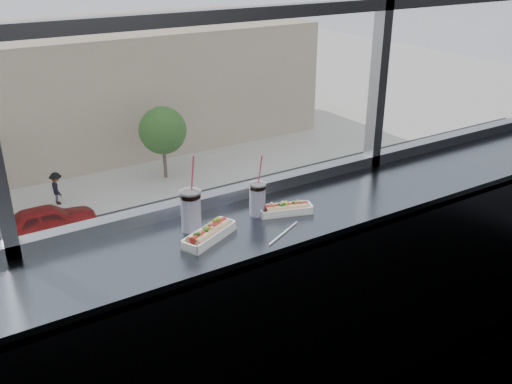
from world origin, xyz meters
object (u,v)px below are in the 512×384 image
tree_right (163,131)px  car_near_d (227,256)px  car_near_e (340,222)px  loose_straw (283,233)px  hotdog_tray_right (286,209)px  wrapper (188,242)px  car_far_b (47,216)px  pedestrian_c (56,185)px  hotdog_tray_left (209,233)px  soda_cup_right (257,197)px  soda_cup_left (191,208)px

tree_right → car_near_d: bearing=-101.7°
car_near_e → loose_straw: bearing=132.5°
car_near_d → tree_right: 12.40m
hotdog_tray_right → wrapper: (-0.53, -0.02, -0.02)m
hotdog_tray_right → tree_right: bearing=86.9°
car_near_d → wrapper: bearing=144.1°
hotdog_tray_right → car_far_b: size_ratio=0.04×
car_near_e → pedestrian_c: (-10.27, 11.58, 0.05)m
hotdog_tray_right → car_near_e: bearing=66.1°
hotdog_tray_left → tree_right: 31.90m
hotdog_tray_right → loose_straw: bearing=-109.2°
soda_cup_right → car_far_b: size_ratio=0.05×
hotdog_tray_left → wrapper: hotdog_tray_left is taller
loose_straw → tree_right: loose_straw is taller
tree_right → soda_cup_left: bearing=-112.3°
pedestrian_c → tree_right: (6.56, 0.42, 1.88)m
loose_straw → pedestrian_c: size_ratio=0.11×
pedestrian_c → car_far_b: bearing=159.0°
soda_cup_left → car_near_d: bearing=60.7°
soda_cup_left → tree_right: soda_cup_left is taller
hotdog_tray_right → car_near_e: (14.82, 16.28, -11.04)m
wrapper → tree_right: 31.93m
soda_cup_right → tree_right: 31.72m
car_near_e → car_near_d: bearing=84.8°
soda_cup_left → pedestrian_c: 30.31m
wrapper → car_near_e: bearing=46.7°
hotdog_tray_right → soda_cup_left: soda_cup_left is taller
loose_straw → wrapper: 0.43m
hotdog_tray_right → pedestrian_c: size_ratio=0.12×
car_near_e → car_near_d: size_ratio=0.95×
car_far_b → car_near_d: 9.68m
hotdog_tray_left → pedestrian_c: 30.39m
wrapper → car_near_d: (9.16, 16.30, -10.96)m
wrapper → car_near_d: bearing=60.7°
soda_cup_right → tree_right: soda_cup_right is taller
hotdog_tray_left → hotdog_tray_right: 0.43m
soda_cup_right → wrapper: bearing=-168.1°
soda_cup_left → pedestrian_c: soda_cup_left is taller
hotdog_tray_right → loose_straw: size_ratio=1.08×
hotdog_tray_left → car_near_e: bearing=21.6°
hotdog_tray_left → tree_right: (11.54, 28.31, -9.11)m
hotdog_tray_left → loose_straw: hotdog_tray_left is taller
car_far_b → soda_cup_right: bearing=172.3°
pedestrian_c → tree_right: size_ratio=0.49×
wrapper → pedestrian_c: size_ratio=0.04×
wrapper → pedestrian_c: wrapper is taller
tree_right → car_near_e: bearing=-72.8°
loose_straw → pedestrian_c: loose_straw is taller
loose_straw → car_near_d: loose_straw is taller
soda_cup_right → car_near_e: bearing=47.3°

